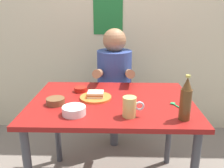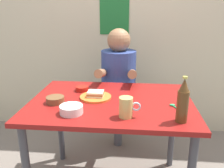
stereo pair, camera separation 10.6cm
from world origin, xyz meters
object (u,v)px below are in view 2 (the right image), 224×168
Objects in this scene: stool at (118,113)px; plate_orange at (96,97)px; person_seated at (118,73)px; dining_table at (111,113)px; rice_bowl_white at (71,109)px; sandwich at (96,94)px; beer_bottle at (183,102)px; beer_mug at (126,107)px.

plate_orange reaches higher than stool.
stool is at bearing 90.00° from person_seated.
dining_table is 1.53× the size of person_seated.
sandwich is at bearing 68.50° from rice_bowl_white.
plate_orange is 0.63m from beer_bottle.
beer_bottle reaches higher than plate_orange.
stool is at bearing 75.45° from rice_bowl_white.
beer_bottle is (0.31, -0.03, 0.06)m from beer_mug.
person_seated is at bearing -90.00° from stool.
beer_bottle is at bearing -65.73° from stool.
plate_orange is 1.75× the size of beer_mug.
dining_table is at bearing -14.83° from sandwich.
person_seated is at bearing 89.39° from dining_table.
plate_orange is (-0.12, -0.60, 0.40)m from stool.
person_seated is at bearing 114.53° from beer_bottle.
rice_bowl_white is (-0.22, -0.23, 0.12)m from dining_table.
plate_orange is (-0.11, 0.03, 0.10)m from dining_table.
dining_table is 5.00× the size of plate_orange.
person_seated is 0.60m from plate_orange.
person_seated is 5.71× the size of beer_mug.
stool is 0.99m from rice_bowl_white.
person_seated is at bearing 75.27° from rice_bowl_white.
dining_table is 7.86× the size of rice_bowl_white.
sandwich is at bearing -101.54° from person_seated.
dining_table is 0.15m from plate_orange.
rice_bowl_white is (-0.10, -0.26, -0.00)m from sandwich.
rice_bowl_white is (-0.33, 0.02, -0.03)m from beer_mug.
beer_bottle reaches higher than stool.
dining_table is at bearing 145.99° from beer_bottle.
dining_table is at bearing 47.07° from rice_bowl_white.
sandwich is 0.36m from beer_mug.
person_seated reaches higher than sandwich.
sandwich is 0.87× the size of beer_mug.
stool is 0.63× the size of person_seated.
sandwich is at bearing 149.59° from beer_bottle.
rice_bowl_white is at bearing -111.50° from plate_orange.
sandwich is (-0.12, -0.60, 0.42)m from stool.
beer_bottle is (0.41, -0.90, 0.09)m from person_seated.
beer_bottle reaches higher than dining_table.
beer_mug is (0.11, -0.25, 0.15)m from dining_table.
plate_orange is 2.00× the size of sandwich.
dining_table is at bearing -90.61° from person_seated.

